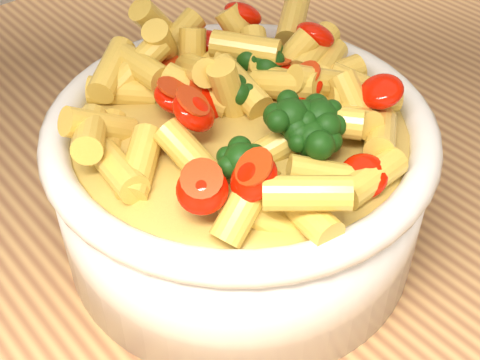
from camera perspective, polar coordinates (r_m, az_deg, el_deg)
table at (r=0.67m, az=1.04°, el=-3.93°), size 1.20×0.80×0.90m
serving_bowl at (r=0.48m, az=0.00°, el=0.13°), size 0.27×0.27×0.12m
pasta_salad at (r=0.44m, az=0.00°, el=7.15°), size 0.21×0.21×0.05m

